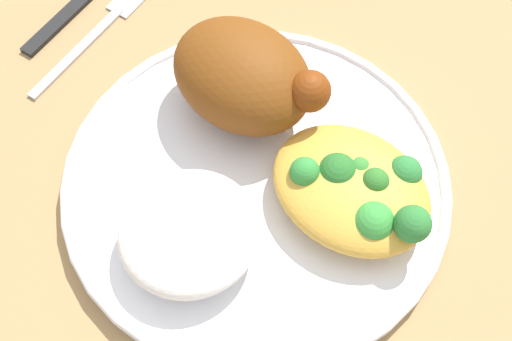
# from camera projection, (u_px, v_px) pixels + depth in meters

# --- Properties ---
(ground_plane) EXTENTS (2.00, 2.00, 0.00)m
(ground_plane) POSITION_uv_depth(u_px,v_px,m) (256.00, 188.00, 0.51)
(ground_plane) COLOR #A07C4C
(plate) EXTENTS (0.28, 0.28, 0.02)m
(plate) POSITION_uv_depth(u_px,v_px,m) (256.00, 183.00, 0.50)
(plate) COLOR white
(plate) RESTS_ON ground_plane
(roasted_chicken) EXTENTS (0.12, 0.09, 0.06)m
(roasted_chicken) POSITION_uv_depth(u_px,v_px,m) (245.00, 76.00, 0.50)
(roasted_chicken) COLOR brown
(roasted_chicken) RESTS_ON plate
(rice_pile) EXTENTS (0.09, 0.09, 0.03)m
(rice_pile) POSITION_uv_depth(u_px,v_px,m) (185.00, 229.00, 0.46)
(rice_pile) COLOR white
(rice_pile) RESTS_ON plate
(mac_cheese_with_broccoli) EXTENTS (0.12, 0.09, 0.04)m
(mac_cheese_with_broccoli) POSITION_uv_depth(u_px,v_px,m) (354.00, 189.00, 0.47)
(mac_cheese_with_broccoli) COLOR gold
(mac_cheese_with_broccoli) RESTS_ON plate
(fork) EXTENTS (0.03, 0.14, 0.01)m
(fork) POSITION_uv_depth(u_px,v_px,m) (94.00, 33.00, 0.58)
(fork) COLOR #B2B2B7
(fork) RESTS_ON ground_plane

